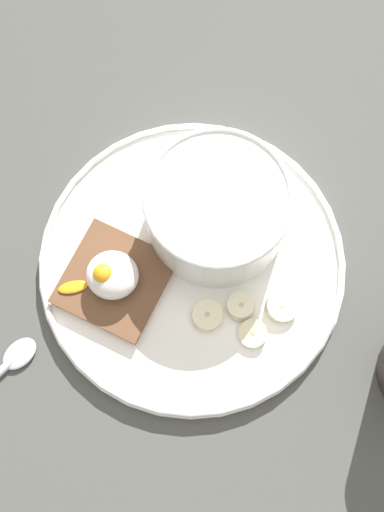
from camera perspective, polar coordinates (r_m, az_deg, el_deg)
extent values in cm
cube|color=#454543|center=(70.62, 0.00, -0.96)|extent=(120.00, 120.00, 2.00)
cylinder|color=white|center=(69.18, 0.00, -0.61)|extent=(29.65, 29.65, 1.00)
torus|color=white|center=(68.41, 0.00, -0.42)|extent=(29.45, 29.45, 0.60)
cylinder|color=white|center=(66.86, 2.00, 3.72)|extent=(13.53, 13.53, 6.76)
torus|color=white|center=(63.71, 2.10, 4.80)|extent=(13.73, 13.73, 0.60)
cylinder|color=#D2B18E|center=(67.43, 1.98, 3.53)|extent=(12.13, 12.13, 5.13)
ellipsoid|color=#D2B18E|center=(65.23, 2.05, 4.26)|extent=(11.53, 11.53, 1.20)
ellipsoid|color=tan|center=(64.76, 1.08, 4.30)|extent=(2.21, 1.72, 0.84)
ellipsoid|color=#D5B091|center=(63.99, 3.21, 1.98)|extent=(1.77, 1.45, 0.65)
ellipsoid|color=tan|center=(65.55, -1.06, 5.75)|extent=(1.07, 1.55, 0.63)
ellipsoid|color=tan|center=(64.44, 4.10, 3.15)|extent=(2.26, 2.15, 0.82)
ellipsoid|color=tan|center=(66.40, 2.43, 7.24)|extent=(1.42, 1.12, 0.54)
ellipsoid|color=#C7B098|center=(65.67, -0.07, 6.25)|extent=(1.96, 2.27, 0.82)
ellipsoid|color=olive|center=(66.19, 2.62, 6.78)|extent=(1.36, 1.06, 0.51)
cube|color=brown|center=(67.56, -6.24, -1.89)|extent=(11.16, 11.16, 0.30)
cube|color=brown|center=(68.00, -6.20, -2.00)|extent=(10.94, 10.94, 1.11)
ellipsoid|color=white|center=(66.03, -6.39, -1.53)|extent=(4.90, 4.67, 3.00)
sphere|color=orange|center=(65.37, -7.04, -1.47)|extent=(2.14, 2.14, 2.14)
ellipsoid|color=orange|center=(67.59, -9.48, -2.47)|extent=(3.08, 2.25, 0.36)
cylinder|color=#F8EAC5|center=(67.02, 3.93, -4.04)|extent=(3.58, 3.64, 1.52)
cylinder|color=#C1B69A|center=(66.43, 3.96, -3.92)|extent=(0.64, 0.64, 0.17)
cylinder|color=beige|center=(66.69, 4.89, -6.17)|extent=(3.47, 3.54, 1.41)
cylinder|color=#BCAF8A|center=(66.26, 4.92, -6.10)|extent=(0.62, 0.63, 0.22)
cylinder|color=beige|center=(67.52, 7.21, -4.00)|extent=(3.78, 3.71, 1.36)
cylinder|color=#B1AF8B|center=(67.06, 7.26, -3.91)|extent=(0.67, 0.67, 0.19)
cylinder|color=#F3E5BB|center=(66.70, 1.21, -4.80)|extent=(2.95, 2.88, 1.43)
cylinder|color=#BEB392|center=(66.08, 1.22, -4.69)|extent=(0.53, 0.52, 0.15)
ellipsoid|color=silver|center=(69.22, -13.64, -7.61)|extent=(3.97, 4.33, 0.70)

